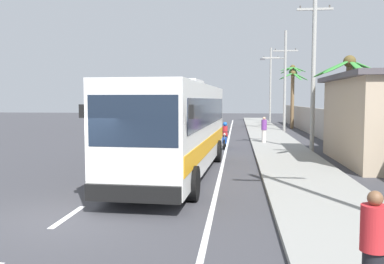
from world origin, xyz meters
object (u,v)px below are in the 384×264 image
at_px(motorcycle_beside_bus, 225,138).
at_px(utility_pole_far, 284,78).
at_px(coach_bus_far_lane, 179,109).
at_px(palm_second, 293,88).
at_px(coach_bus_foreground, 178,125).
at_px(pedestrian_near_kerb, 373,247).
at_px(pedestrian_midwalk, 264,129).
at_px(utility_pole_mid, 314,68).
at_px(palm_third, 292,83).
at_px(utility_pole_distant, 270,84).
at_px(palm_nearest, 349,84).

relative_size(motorcycle_beside_bus, utility_pole_far, 0.21).
xyz_separation_m(coach_bus_far_lane, utility_pole_far, (10.47, -4.70, 2.90)).
height_order(coach_bus_far_lane, palm_second, palm_second).
bearing_deg(utility_pole_far, coach_bus_foreground, -106.08).
relative_size(pedestrian_near_kerb, palm_second, 0.27).
bearing_deg(pedestrian_near_kerb, pedestrian_midwalk, -28.60).
distance_m(coach_bus_foreground, utility_pole_far, 24.03).
bearing_deg(pedestrian_near_kerb, utility_pole_mid, -36.23).
bearing_deg(pedestrian_near_kerb, coach_bus_foreground, -6.81).
relative_size(motorcycle_beside_bus, palm_third, 0.29).
relative_size(pedestrian_near_kerb, utility_pole_far, 0.17).
xyz_separation_m(coach_bus_far_lane, utility_pole_distant, (10.43, 10.70, 3.02)).
bearing_deg(motorcycle_beside_bus, utility_pole_distant, 80.32).
relative_size(utility_pole_mid, utility_pole_far, 0.98).
xyz_separation_m(utility_pole_distant, palm_second, (1.36, -11.37, -0.93)).
height_order(utility_pole_far, palm_second, utility_pole_far).
distance_m(coach_bus_foreground, palm_second, 28.17).
bearing_deg(palm_third, utility_pole_far, -102.44).
distance_m(utility_pole_distant, palm_third, 7.55).
bearing_deg(palm_second, motorcycle_beside_bus, -109.59).
height_order(motorcycle_beside_bus, palm_third, palm_third).
height_order(pedestrian_midwalk, palm_nearest, palm_nearest).
distance_m(motorcycle_beside_bus, utility_pole_distant, 29.94).
distance_m(coach_bus_far_lane, utility_pole_mid, 22.78).
relative_size(coach_bus_foreground, palm_nearest, 2.42).
distance_m(pedestrian_midwalk, utility_pole_distant, 27.25).
xyz_separation_m(utility_pole_distant, palm_nearest, (0.83, -34.80, -1.36)).
xyz_separation_m(coach_bus_foreground, utility_pole_mid, (6.51, 7.51, 2.74)).
xyz_separation_m(pedestrian_midwalk, palm_nearest, (3.29, -7.96, 2.65)).
xyz_separation_m(utility_pole_far, palm_nearest, (0.79, -19.40, -1.25)).
distance_m(coach_bus_far_lane, palm_third, 13.02).
relative_size(coach_bus_foreground, pedestrian_near_kerb, 7.48).
bearing_deg(utility_pole_far, utility_pole_mid, -90.35).
height_order(coach_bus_foreground, palm_third, palm_third).
distance_m(motorcycle_beside_bus, utility_pole_far, 15.29).
height_order(coach_bus_foreground, coach_bus_far_lane, coach_bus_far_lane).
bearing_deg(palm_second, utility_pole_far, -108.19).
relative_size(utility_pole_mid, palm_nearest, 1.82).
bearing_deg(coach_bus_far_lane, motorcycle_beside_bus, -73.58).
distance_m(pedestrian_near_kerb, palm_third, 41.74).
bearing_deg(coach_bus_foreground, utility_pole_distant, 80.28).
xyz_separation_m(utility_pole_far, palm_third, (1.78, 8.08, -0.11)).
bearing_deg(utility_pole_mid, utility_pole_distant, 89.90).
bearing_deg(palm_second, pedestrian_midwalk, -103.89).
bearing_deg(utility_pole_far, coach_bus_far_lane, 155.83).
bearing_deg(coach_bus_far_lane, palm_second, -3.24).
bearing_deg(coach_bus_foreground, palm_third, 74.86).
distance_m(utility_pole_far, palm_second, 4.32).
height_order(utility_pole_far, palm_third, utility_pole_far).
height_order(pedestrian_midwalk, palm_third, palm_third).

